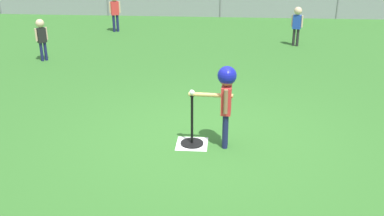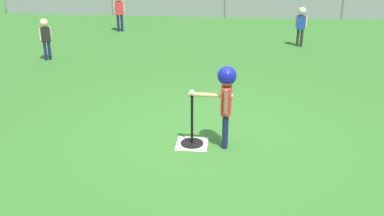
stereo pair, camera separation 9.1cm
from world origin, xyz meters
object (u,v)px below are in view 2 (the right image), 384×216
(baseball_on_tee, at_px, (192,92))
(fielder_deep_right, at_px, (119,7))
(batting_tee, at_px, (192,136))
(batter_child, at_px, (226,91))
(fielder_deep_center, at_px, (301,21))
(fielder_near_left, at_px, (45,34))

(baseball_on_tee, xyz_separation_m, fielder_deep_right, (-2.87, 7.28, -0.06))
(baseball_on_tee, bearing_deg, fielder_deep_right, 111.53)
(fielder_deep_right, bearing_deg, batting_tee, -68.47)
(batting_tee, bearing_deg, batter_child, -2.84)
(fielder_deep_right, bearing_deg, batter_child, -65.50)
(batter_child, height_order, fielder_deep_right, batter_child)
(baseball_on_tee, distance_m, batter_child, 0.46)
(fielder_deep_center, xyz_separation_m, fielder_deep_right, (-5.12, 1.36, 0.07))
(batter_child, xyz_separation_m, fielder_deep_right, (-3.33, 7.31, -0.11))
(batter_child, bearing_deg, batting_tee, 177.16)
(batter_child, bearing_deg, baseball_on_tee, 177.16)
(batting_tee, relative_size, fielder_near_left, 0.77)
(fielder_deep_center, bearing_deg, fielder_deep_right, 165.10)
(fielder_deep_center, distance_m, fielder_deep_right, 5.30)
(batter_child, relative_size, fielder_deep_right, 1.04)
(batting_tee, bearing_deg, fielder_near_left, 133.19)
(baseball_on_tee, height_order, fielder_deep_right, fielder_deep_right)
(fielder_deep_right, bearing_deg, fielder_deep_center, -14.90)
(fielder_near_left, distance_m, fielder_deep_right, 3.39)
(batting_tee, distance_m, batter_child, 0.84)
(fielder_deep_center, bearing_deg, baseball_on_tee, -110.76)
(baseball_on_tee, height_order, fielder_near_left, fielder_near_left)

